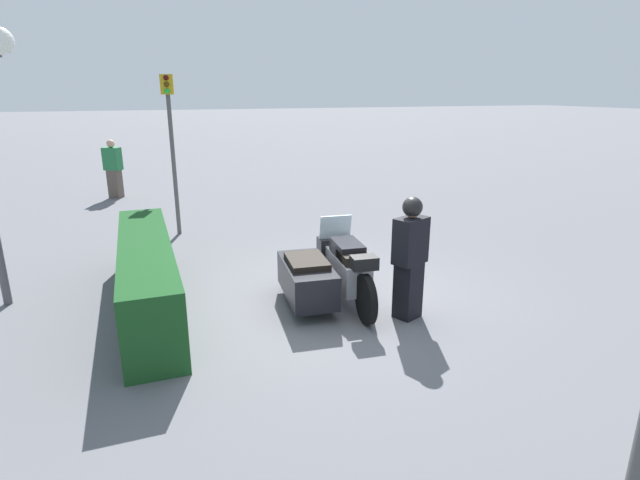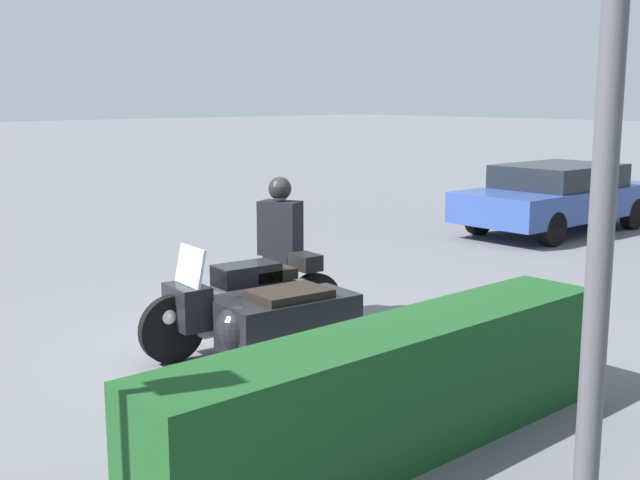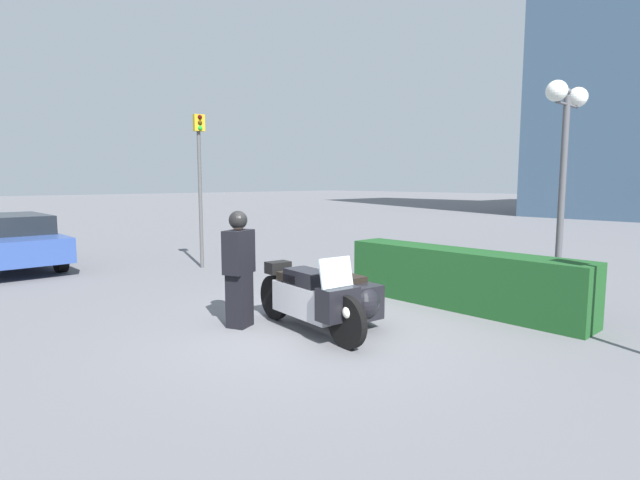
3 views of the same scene
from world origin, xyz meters
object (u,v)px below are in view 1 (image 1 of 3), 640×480
(pedestrian_bystander, at_px, (113,169))
(hedge_bush_curbside, at_px, (147,274))
(officer_rider, at_px, (410,255))
(traffic_light_near, at_px, (171,132))
(police_motorcycle, at_px, (324,271))

(pedestrian_bystander, bearing_deg, hedge_bush_curbside, 36.90)
(officer_rider, xyz_separation_m, hedge_bush_curbside, (1.66, 3.42, -0.42))
(officer_rider, relative_size, traffic_light_near, 0.51)
(police_motorcycle, relative_size, pedestrian_bystander, 1.43)
(police_motorcycle, height_order, pedestrian_bystander, pedestrian_bystander)
(officer_rider, bearing_deg, police_motorcycle, -160.50)
(police_motorcycle, bearing_deg, hedge_bush_curbside, 80.86)
(hedge_bush_curbside, relative_size, traffic_light_near, 1.26)
(traffic_light_near, bearing_deg, police_motorcycle, 29.46)
(officer_rider, bearing_deg, hedge_bush_curbside, -139.11)
(officer_rider, relative_size, hedge_bush_curbside, 0.40)
(police_motorcycle, xyz_separation_m, officer_rider, (-0.98, -0.90, 0.45))
(traffic_light_near, xyz_separation_m, pedestrian_bystander, (4.76, 1.40, -1.39))
(officer_rider, bearing_deg, pedestrian_bystander, 178.23)
(hedge_bush_curbside, bearing_deg, traffic_light_near, -11.31)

